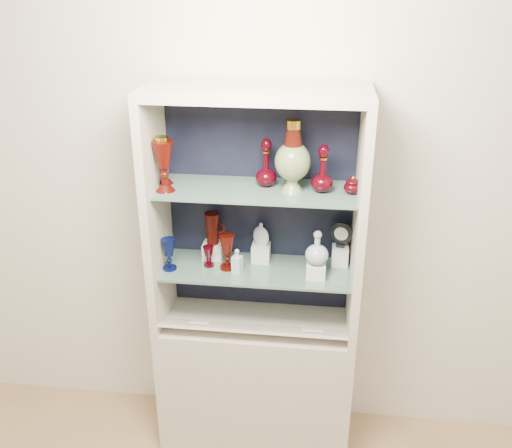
# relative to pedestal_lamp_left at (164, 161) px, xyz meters

# --- Properties ---
(wall_back) EXTENTS (3.50, 0.02, 2.80)m
(wall_back) POSITION_rel_pedestal_lamp_left_xyz_m (0.44, 0.18, -0.18)
(wall_back) COLOR silver
(wall_back) RESTS_ON ground
(cabinet_base) EXTENTS (1.00, 0.40, 0.75)m
(cabinet_base) POSITION_rel_pedestal_lamp_left_xyz_m (0.44, -0.04, -1.20)
(cabinet_base) COLOR #C0B6A2
(cabinet_base) RESTS_ON ground
(cabinet_back_panel) EXTENTS (0.98, 0.02, 1.15)m
(cabinet_back_panel) POSITION_rel_pedestal_lamp_left_xyz_m (0.44, 0.15, -0.25)
(cabinet_back_panel) COLOR black
(cabinet_back_panel) RESTS_ON cabinet_base
(cabinet_side_left) EXTENTS (0.04, 0.40, 1.15)m
(cabinet_side_left) POSITION_rel_pedestal_lamp_left_xyz_m (-0.04, -0.04, -0.25)
(cabinet_side_left) COLOR #C0B6A2
(cabinet_side_left) RESTS_ON cabinet_base
(cabinet_side_right) EXTENTS (0.04, 0.40, 1.15)m
(cabinet_side_right) POSITION_rel_pedestal_lamp_left_xyz_m (0.92, -0.04, -0.25)
(cabinet_side_right) COLOR #C0B6A2
(cabinet_side_right) RESTS_ON cabinet_base
(cabinet_top_cap) EXTENTS (1.00, 0.40, 0.04)m
(cabinet_top_cap) POSITION_rel_pedestal_lamp_left_xyz_m (0.44, -0.04, 0.34)
(cabinet_top_cap) COLOR #C0B6A2
(cabinet_top_cap) RESTS_ON cabinet_side_left
(shelf_lower) EXTENTS (0.92, 0.34, 0.01)m
(shelf_lower) POSITION_rel_pedestal_lamp_left_xyz_m (0.44, -0.02, -0.54)
(shelf_lower) COLOR slate
(shelf_lower) RESTS_ON cabinet_side_left
(shelf_upper) EXTENTS (0.92, 0.34, 0.01)m
(shelf_upper) POSITION_rel_pedestal_lamp_left_xyz_m (0.44, -0.02, -0.12)
(shelf_upper) COLOR slate
(shelf_upper) RESTS_ON cabinet_side_left
(label_ledge) EXTENTS (0.92, 0.17, 0.09)m
(label_ledge) POSITION_rel_pedestal_lamp_left_xyz_m (0.44, -0.15, -0.80)
(label_ledge) COLOR #C0B6A2
(label_ledge) RESTS_ON cabinet_base
(label_card_0) EXTENTS (0.10, 0.06, 0.03)m
(label_card_0) POSITION_rel_pedestal_lamp_left_xyz_m (0.17, -0.15, -0.78)
(label_card_0) COLOR white
(label_card_0) RESTS_ON label_ledge
(label_card_1) EXTENTS (0.10, 0.06, 0.03)m
(label_card_1) POSITION_rel_pedestal_lamp_left_xyz_m (0.73, -0.15, -0.78)
(label_card_1) COLOR white
(label_card_1) RESTS_ON label_ledge
(pedestal_lamp_left) EXTENTS (0.10, 0.10, 0.22)m
(pedestal_lamp_left) POSITION_rel_pedestal_lamp_left_xyz_m (0.00, 0.00, 0.00)
(pedestal_lamp_left) COLOR #420A04
(pedestal_lamp_left) RESTS_ON shelf_upper
(pedestal_lamp_right) EXTENTS (0.13, 0.13, 0.26)m
(pedestal_lamp_right) POSITION_rel_pedestal_lamp_left_xyz_m (0.03, -0.09, 0.02)
(pedestal_lamp_right) COLOR #420A04
(pedestal_lamp_right) RESTS_ON shelf_upper
(enamel_urn) EXTENTS (0.18, 0.18, 0.33)m
(enamel_urn) POSITION_rel_pedestal_lamp_left_xyz_m (0.60, -0.03, 0.06)
(enamel_urn) COLOR #0A4018
(enamel_urn) RESTS_ON shelf_upper
(ruby_decanter_a) EXTENTS (0.12, 0.12, 0.26)m
(ruby_decanter_a) POSITION_rel_pedestal_lamp_left_xyz_m (0.48, 0.02, 0.02)
(ruby_decanter_a) COLOR #3C020B
(ruby_decanter_a) RESTS_ON shelf_upper
(ruby_decanter_b) EXTENTS (0.13, 0.13, 0.24)m
(ruby_decanter_b) POSITION_rel_pedestal_lamp_left_xyz_m (0.74, -0.02, 0.01)
(ruby_decanter_b) COLOR #3C020B
(ruby_decanter_b) RESTS_ON shelf_upper
(lidded_bowl) EXTENTS (0.08, 0.08, 0.09)m
(lidded_bowl) POSITION_rel_pedestal_lamp_left_xyz_m (0.88, -0.03, -0.07)
(lidded_bowl) COLOR #3C020B
(lidded_bowl) RESTS_ON shelf_upper
(cobalt_goblet) EXTENTS (0.07, 0.07, 0.16)m
(cobalt_goblet) POSITION_rel_pedestal_lamp_left_xyz_m (0.02, -0.08, -0.45)
(cobalt_goblet) COLOR #080E3A
(cobalt_goblet) RESTS_ON shelf_lower
(ruby_goblet_tall) EXTENTS (0.08, 0.08, 0.18)m
(ruby_goblet_tall) POSITION_rel_pedestal_lamp_left_xyz_m (0.30, -0.04, -0.44)
(ruby_goblet_tall) COLOR #420A04
(ruby_goblet_tall) RESTS_ON shelf_lower
(ruby_goblet_small) EXTENTS (0.06, 0.06, 0.11)m
(ruby_goblet_small) POSITION_rel_pedestal_lamp_left_xyz_m (0.20, -0.03, -0.48)
(ruby_goblet_small) COLOR #3C020B
(ruby_goblet_small) RESTS_ON shelf_lower
(riser_ruby_pitcher) EXTENTS (0.10, 0.10, 0.08)m
(riser_ruby_pitcher) POSITION_rel_pedestal_lamp_left_xyz_m (0.21, 0.07, -0.49)
(riser_ruby_pitcher) COLOR silver
(riser_ruby_pitcher) RESTS_ON shelf_lower
(ruby_pitcher) EXTENTS (0.13, 0.09, 0.16)m
(ruby_pitcher) POSITION_rel_pedestal_lamp_left_xyz_m (0.21, 0.07, -0.37)
(ruby_pitcher) COLOR #420A04
(ruby_pitcher) RESTS_ON riser_ruby_pitcher
(clear_square_bottle) EXTENTS (0.06, 0.06, 0.13)m
(clear_square_bottle) POSITION_rel_pedestal_lamp_left_xyz_m (0.35, -0.07, -0.47)
(clear_square_bottle) COLOR #A1B2BE
(clear_square_bottle) RESTS_ON shelf_lower
(riser_flat_flask) EXTENTS (0.09, 0.09, 0.09)m
(riser_flat_flask) POSITION_rel_pedestal_lamp_left_xyz_m (0.45, 0.06, -0.48)
(riser_flat_flask) COLOR silver
(riser_flat_flask) RESTS_ON shelf_lower
(flat_flask) EXTENTS (0.09, 0.07, 0.12)m
(flat_flask) POSITION_rel_pedestal_lamp_left_xyz_m (0.45, 0.06, -0.38)
(flat_flask) COLOR silver
(flat_flask) RESTS_ON riser_flat_flask
(riser_clear_round_decanter) EXTENTS (0.09, 0.09, 0.07)m
(riser_clear_round_decanter) POSITION_rel_pedestal_lamp_left_xyz_m (0.73, -0.07, -0.49)
(riser_clear_round_decanter) COLOR silver
(riser_clear_round_decanter) RESTS_ON shelf_lower
(clear_round_decanter) EXTENTS (0.14, 0.14, 0.17)m
(clear_round_decanter) POSITION_rel_pedestal_lamp_left_xyz_m (0.73, -0.07, -0.38)
(clear_round_decanter) COLOR #A1B2BE
(clear_round_decanter) RESTS_ON riser_clear_round_decanter
(riser_cameo_medallion) EXTENTS (0.08, 0.08, 0.10)m
(riser_cameo_medallion) POSITION_rel_pedestal_lamp_left_xyz_m (0.85, 0.07, -0.48)
(riser_cameo_medallion) COLOR silver
(riser_cameo_medallion) RESTS_ON shelf_lower
(cameo_medallion) EXTENTS (0.12, 0.07, 0.13)m
(cameo_medallion) POSITION_rel_pedestal_lamp_left_xyz_m (0.85, 0.07, -0.36)
(cameo_medallion) COLOR black
(cameo_medallion) RESTS_ON riser_cameo_medallion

